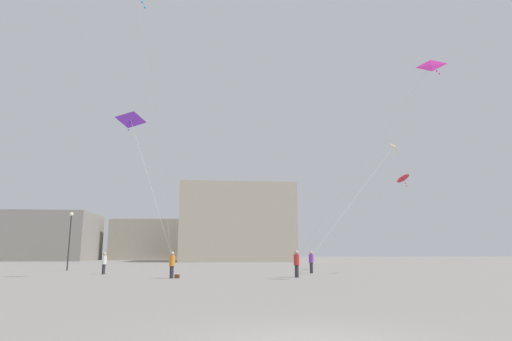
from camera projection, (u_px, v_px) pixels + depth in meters
person_in_orange at (172, 264)px, 27.53m from camera, size 0.37×0.37×1.69m
person_in_red at (297, 262)px, 28.55m from camera, size 0.39×0.39×1.78m
person_in_white at (104, 262)px, 32.55m from camera, size 0.35×0.35×1.63m
person_in_purple at (311, 261)px, 34.05m from camera, size 0.38×0.38×1.75m
kite_amber_delta at (391, 150)px, 40.87m from camera, size 9.69×5.26×10.71m
kite_magenta_delta at (428, 71)px, 26.90m from camera, size 8.85×5.00×12.34m
kite_cyan_delta at (139, 10)px, 19.53m from camera, size 0.86×11.43×12.16m
kite_violet_delta at (131, 121)px, 29.73m from camera, size 4.21×1.55×9.80m
kite_crimson_diamond at (402, 178)px, 34.41m from camera, size 8.12×2.02×6.60m
building_left_hall at (53, 237)px, 84.19m from camera, size 15.97×15.44×9.28m
building_centre_hall at (156, 240)px, 97.36m from camera, size 17.30×17.91×8.52m
building_right_hall at (236, 224)px, 78.83m from camera, size 20.86×17.18×13.52m
lamppost_east at (70, 231)px, 39.36m from camera, size 0.36×0.36×5.30m
handbag_beside_flyer at (177, 276)px, 27.49m from camera, size 0.35×0.23×0.24m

